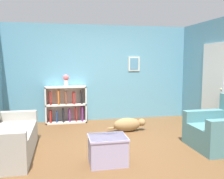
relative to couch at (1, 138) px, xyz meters
name	(u,v)px	position (x,y,z in m)	size (l,w,h in m)	color
ground_plane	(116,145)	(2.05, 0.12, -0.31)	(14.00, 14.00, 0.00)	brown
wall_back	(99,73)	(2.05, 2.37, 0.99)	(5.60, 0.13, 2.60)	#609EB7
couch	(1,138)	(0.00, 0.00, 0.00)	(0.92, 1.72, 0.86)	#ADA89E
bookshelf	(66,105)	(1.14, 2.17, 0.15)	(1.07, 0.31, 0.97)	silver
recliner_chair	(222,130)	(3.97, -0.40, 0.02)	(1.00, 0.98, 0.97)	slate
coffee_table	(108,149)	(1.73, -0.68, -0.08)	(0.60, 0.49, 0.45)	#ADA3CC
dog	(128,124)	(2.54, 1.04, -0.15)	(0.92, 0.29, 0.32)	#9E7A4C
vase	(66,80)	(1.15, 2.15, 0.83)	(0.16, 0.16, 0.31)	silver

